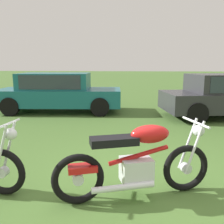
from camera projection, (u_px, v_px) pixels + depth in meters
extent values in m
plane|color=#476B2D|center=(141.00, 193.00, 3.38)|extent=(120.00, 120.00, 0.00)
torus|color=black|center=(3.00, 172.00, 3.28)|extent=(0.65, 0.14, 0.65)
cylinder|color=silver|center=(3.00, 172.00, 3.28)|extent=(0.15, 0.11, 0.14)
cylinder|color=silver|center=(9.00, 147.00, 3.30)|extent=(0.27, 0.06, 0.73)
cylinder|color=silver|center=(1.00, 151.00, 3.12)|extent=(0.27, 0.06, 0.73)
cylinder|color=silver|center=(6.00, 125.00, 3.14)|extent=(0.08, 0.64, 0.03)
sphere|color=silver|center=(11.00, 134.00, 3.15)|extent=(0.17, 0.17, 0.16)
torus|color=black|center=(186.00, 168.00, 3.38)|extent=(0.66, 0.30, 0.66)
torus|color=black|center=(78.00, 179.00, 3.06)|extent=(0.66, 0.30, 0.66)
cylinder|color=silver|center=(186.00, 168.00, 3.38)|extent=(0.16, 0.14, 0.14)
cylinder|color=silver|center=(78.00, 179.00, 3.06)|extent=(0.16, 0.14, 0.14)
cylinder|color=silver|center=(188.00, 143.00, 3.42)|extent=(0.26, 0.12, 0.72)
cylinder|color=silver|center=(195.00, 148.00, 3.25)|extent=(0.26, 0.12, 0.72)
cube|color=silver|center=(136.00, 170.00, 3.21)|extent=(0.48, 0.41, 0.32)
cylinder|color=red|center=(139.00, 155.00, 3.18)|extent=(0.79, 0.32, 0.23)
ellipsoid|color=red|center=(150.00, 134.00, 3.16)|extent=(0.58, 0.41, 0.24)
cube|color=black|center=(114.00, 141.00, 3.07)|extent=(0.65, 0.42, 0.10)
cube|color=red|center=(83.00, 168.00, 3.04)|extent=(0.40, 0.29, 0.08)
cylinder|color=silver|center=(195.00, 122.00, 3.28)|extent=(0.24, 0.62, 0.03)
sphere|color=silver|center=(199.00, 131.00, 3.32)|extent=(0.20, 0.20, 0.16)
cylinder|color=silver|center=(123.00, 187.00, 3.04)|extent=(0.78, 0.33, 0.08)
cube|color=#19606B|center=(60.00, 97.00, 9.06)|extent=(4.61, 2.08, 0.60)
cube|color=#19606B|center=(55.00, 81.00, 8.95)|extent=(2.59, 1.74, 0.60)
cube|color=#2D3842|center=(55.00, 81.00, 8.95)|extent=(2.22, 1.74, 0.48)
cylinder|color=black|center=(102.00, 100.00, 9.86)|extent=(0.66, 0.27, 0.64)
cylinder|color=black|center=(100.00, 107.00, 8.30)|extent=(0.66, 0.27, 0.64)
cylinder|color=black|center=(27.00, 100.00, 9.90)|extent=(0.66, 0.27, 0.64)
cylinder|color=black|center=(10.00, 107.00, 8.35)|extent=(0.66, 0.27, 0.64)
cylinder|color=black|center=(177.00, 104.00, 8.83)|extent=(0.67, 0.34, 0.64)
cylinder|color=black|center=(197.00, 113.00, 7.20)|extent=(0.67, 0.34, 0.64)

